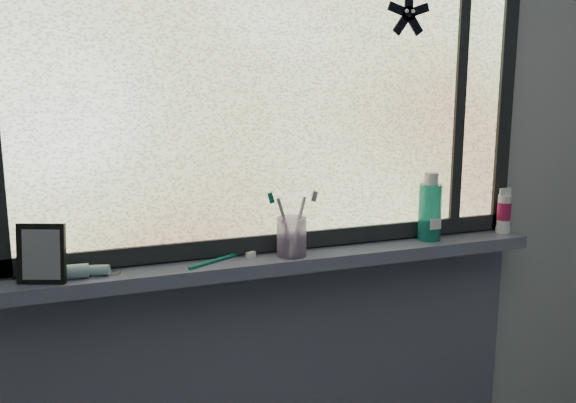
# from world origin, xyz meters

# --- Properties ---
(wall_back) EXTENTS (3.00, 0.01, 2.50)m
(wall_back) POSITION_xyz_m (0.00, 1.30, 1.25)
(wall_back) COLOR #9EA3A8
(wall_back) RESTS_ON ground
(windowsill) EXTENTS (1.62, 0.14, 0.04)m
(windowsill) POSITION_xyz_m (0.00, 1.23, 1.00)
(windowsill) COLOR #52566D
(windowsill) RESTS_ON wall_back
(window_pane) EXTENTS (1.50, 0.01, 1.00)m
(window_pane) POSITION_xyz_m (0.00, 1.28, 1.53)
(window_pane) COLOR silver
(window_pane) RESTS_ON wall_back
(frame_bottom) EXTENTS (1.60, 0.03, 0.05)m
(frame_bottom) POSITION_xyz_m (0.00, 1.28, 1.05)
(frame_bottom) COLOR black
(frame_bottom) RESTS_ON windowsill
(frame_right) EXTENTS (0.05, 0.03, 1.10)m
(frame_right) POSITION_xyz_m (0.78, 1.28, 1.53)
(frame_right) COLOR black
(frame_right) RESTS_ON wall_back
(frame_mullion) EXTENTS (0.03, 0.03, 1.00)m
(frame_mullion) POSITION_xyz_m (0.60, 1.28, 1.53)
(frame_mullion) COLOR black
(frame_mullion) RESTS_ON wall_back
(starfish_sticker) EXTENTS (0.15, 0.02, 0.15)m
(starfish_sticker) POSITION_xyz_m (0.40, 1.27, 1.72)
(starfish_sticker) COLOR black
(starfish_sticker) RESTS_ON window_pane
(vanity_mirror) EXTENTS (0.14, 0.10, 0.15)m
(vanity_mirror) POSITION_xyz_m (-0.68, 1.21, 1.10)
(vanity_mirror) COLOR black
(vanity_mirror) RESTS_ON windowsill
(toothpaste_tube) EXTENTS (0.22, 0.08, 0.04)m
(toothpaste_tube) POSITION_xyz_m (-0.57, 1.21, 1.04)
(toothpaste_tube) COLOR silver
(toothpaste_tube) RESTS_ON windowsill
(toothbrush_cup) EXTENTS (0.11, 0.11, 0.11)m
(toothbrush_cup) POSITION_xyz_m (0.01, 1.22, 1.08)
(toothbrush_cup) COLOR #CBABE2
(toothbrush_cup) RESTS_ON windowsill
(toothbrush_lying) EXTENTS (0.22, 0.13, 0.02)m
(toothbrush_lying) POSITION_xyz_m (-0.22, 1.23, 1.03)
(toothbrush_lying) COLOR #0C6C58
(toothbrush_lying) RESTS_ON windowsill
(mouthwash_bottle) EXTENTS (0.08, 0.08, 0.18)m
(mouthwash_bottle) POSITION_xyz_m (0.48, 1.24, 1.13)
(mouthwash_bottle) COLOR teal
(mouthwash_bottle) RESTS_ON windowsill
(cream_tube) EXTENTS (0.05, 0.05, 0.11)m
(cream_tube) POSITION_xyz_m (0.77, 1.23, 1.10)
(cream_tube) COLOR silver
(cream_tube) RESTS_ON windowsill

